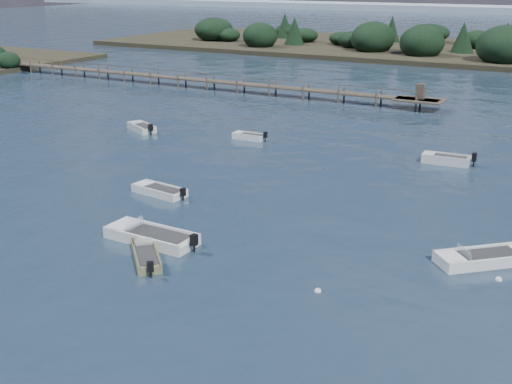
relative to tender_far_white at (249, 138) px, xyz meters
The scene contains 12 objects.
ground 31.95m from the tender_far_white, 80.50° to the left, with size 400.00×400.00×0.00m, color #152333.
tender_far_white is the anchor object (origin of this frame).
dinghy_mid_white_b 27.31m from the tender_far_white, 35.97° to the right, with size 4.37×4.18×1.18m.
dinghy_mid_grey 15.42m from the tender_far_white, 82.39° to the right, with size 4.09×1.85×1.02m.
dinghy_extra_a 24.85m from the tender_far_white, 72.28° to the right, with size 3.31×3.35×1.06m.
tender_far_grey_b 16.50m from the tender_far_white, ahead, with size 3.90×1.59×1.32m.
tender_far_grey 10.21m from the tender_far_white, 169.08° to the right, with size 3.76×2.77×1.23m.
dinghy_mid_white_a 22.54m from the tender_far_white, 73.74° to the right, with size 5.47×2.03×1.28m.
buoy_b 27.88m from the tender_far_white, 54.15° to the right, with size 0.32×0.32×0.32m, color silver.
buoy_d 29.07m from the tender_far_white, 37.06° to the right, with size 0.32×0.32×0.32m, color silver.
jetty 25.54m from the tender_far_white, 130.17° to the left, with size 64.50×3.20×3.40m.
distant_haze 218.60m from the tender_far_white, 112.80° to the left, with size 280.00×20.00×2.40m, color #90A0B2.
Camera 1 is at (21.02, -17.84, 13.43)m, focal length 45.00 mm.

